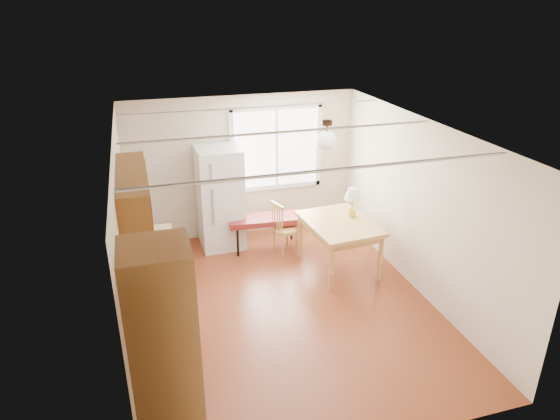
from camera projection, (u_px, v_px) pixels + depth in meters
name	position (u px, v px, depth m)	size (l,w,h in m)	color
room_shell	(285.00, 225.00, 6.49)	(4.60, 5.60, 2.62)	#592212
kitchen_run	(156.00, 298.00, 5.65)	(0.65, 3.40, 2.20)	brown
window_unit	(276.00, 148.00, 8.71)	(1.64, 0.05, 1.51)	white
pendant_light	(327.00, 139.00, 6.64)	(0.26, 0.26, 0.40)	black
refrigerator	(220.00, 198.00, 8.38)	(0.73, 0.75, 1.74)	silver
bench	(265.00, 220.00, 8.42)	(1.28, 0.56, 0.57)	maroon
dining_table	(339.00, 228.00, 7.70)	(1.07, 1.36, 0.80)	#B88B47
chair	(281.00, 225.00, 8.25)	(0.43, 0.42, 0.89)	#B88B47
table_lamp	(353.00, 196.00, 7.72)	(0.27, 0.27, 0.47)	gold
coffee_maker	(158.00, 311.00, 5.09)	(0.21, 0.25, 0.34)	black
kettle	(153.00, 277.00, 5.80)	(0.11, 0.11, 0.20)	red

